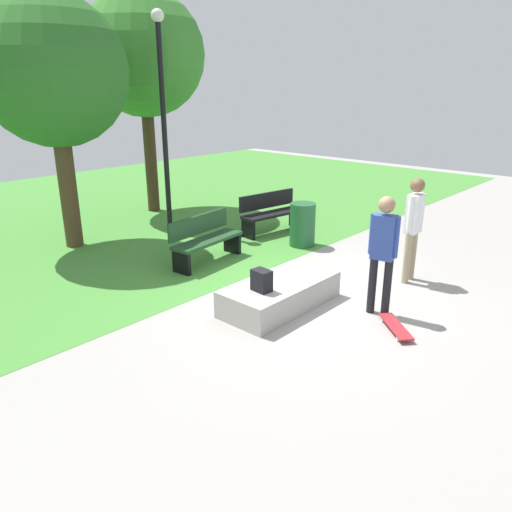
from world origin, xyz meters
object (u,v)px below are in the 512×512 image
Objects in this scene: concrete_ledge at (280,294)px; skater_watching at (414,222)px; skateboard_by_ledge at (396,326)px; lamp_post at (163,104)px; backpack_on_ledge at (262,280)px; park_bench_far_left at (271,212)px; tree_young_birch at (53,73)px; tree_broad_elm at (143,55)px; skater_performing_trick at (383,247)px; trash_bin at (302,225)px; park_bench_near_path at (205,238)px.

concrete_ledge is 2.66m from skater_watching.
lamp_post reaches higher than skateboard_by_ledge.
park_bench_far_left reaches higher than backpack_on_ledge.
lamp_post reaches higher than park_bench_far_left.
tree_young_birch is 2.35m from lamp_post.
concrete_ledge is 0.35× the size of tree_broad_elm.
skater_watching is at bearing -23.13° from concrete_ledge.
backpack_on_ledge is at bearing -113.56° from lamp_post.
concrete_ledge is 4.10m from park_bench_far_left.
skater_performing_trick is (1.24, -1.23, 0.48)m from backpack_on_ledge.
skater_performing_trick is 1.14m from skateboard_by_ledge.
backpack_on_ledge is at bearing -177.13° from concrete_ledge.
backpack_on_ledge is at bearing -152.61° from trash_bin.
backpack_on_ledge is at bearing -88.53° from tree_young_birch.
park_bench_far_left reaches higher than concrete_ledge.
trash_bin reaches higher than park_bench_near_path.
park_bench_far_left is 0.34× the size of tree_young_birch.
tree_broad_elm reaches higher than skater_watching.
tree_broad_elm reaches higher than backpack_on_ledge.
tree_young_birch is at bearing 146.05° from park_bench_far_left.
trash_bin is at bearing 30.91° from concrete_ledge.
skater_watching is 1.10× the size of park_bench_far_left.
skater_performing_trick is at bearing 55.11° from skateboard_by_ledge.
park_bench_near_path reaches higher than concrete_ledge.
park_bench_far_left is at bearing -45.71° from backpack_on_ledge.
tree_broad_elm is at bearing 76.35° from skateboard_by_ledge.
skater_watching is (2.78, -0.97, 0.50)m from backpack_on_ledge.
tree_broad_elm is at bearing 88.94° from skater_watching.
trash_bin is (2.08, -0.76, -0.02)m from park_bench_near_path.
tree_young_birch is (-0.60, 5.20, 3.26)m from concrete_ledge.
tree_broad_elm reaches higher than tree_young_birch.
skater_performing_trick reaches higher than backpack_on_ledge.
tree_broad_elm is 6.03m from trash_bin.
park_bench_far_left is 0.30× the size of tree_broad_elm.
backpack_on_ledge is at bearing 160.82° from skater_watching.
lamp_post is (2.22, -0.43, -0.61)m from tree_young_birch.
concrete_ledge is at bearing -83.46° from tree_young_birch.
skater_watching reaches higher than skater_performing_trick.
tree_broad_elm reaches higher than skater_performing_trick.
trash_bin is at bearing 56.37° from skater_performing_trick.
skater_performing_trick is 6.34m from lamp_post.
tree_broad_elm is 1.12× the size of tree_young_birch.
park_bench_far_left is 3.40m from lamp_post.
skateboard_by_ledge is (0.92, -1.69, -0.51)m from backpack_on_ledge.
skater_watching reaches higher than skateboard_by_ledge.
tree_broad_elm is (2.92, 6.53, 3.39)m from backpack_on_ledge.
skater_performing_trick is 4.63m from park_bench_far_left.
skater_watching is 7.24m from tree_young_birch.
tree_broad_elm is (0.14, 7.49, 2.89)m from skater_watching.
tree_young_birch reaches higher than skater_watching.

